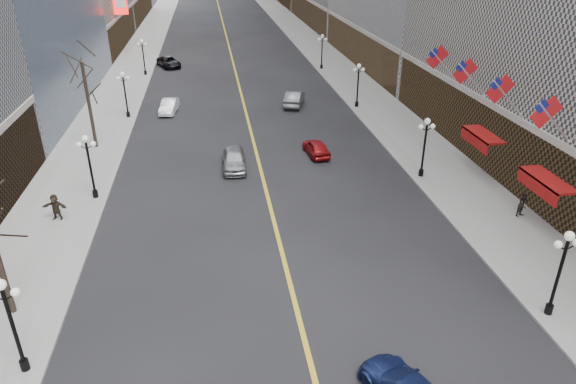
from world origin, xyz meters
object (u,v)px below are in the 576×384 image
object	(u,v)px
streetlamp_east_0	(561,265)
car_sb_far	(294,98)
streetlamp_west_3	(143,53)
streetlamp_west_1	(89,160)
streetlamp_east_2	(358,81)
streetlamp_east_3	(322,48)
car_nb_near	(234,159)
car_sb_mid	(316,147)
streetlamp_west_0	(10,317)
car_nb_far	(169,62)
car_nb_mid	(169,106)
streetlamp_east_1	(425,141)
streetlamp_west_2	(125,90)

from	to	relation	value
streetlamp_east_0	car_sb_far	xyz separation A→B (m)	(-6.43, 35.83, -2.10)
streetlamp_east_0	streetlamp_west_3	distance (m)	57.10
streetlamp_west_1	streetlamp_west_3	distance (m)	36.00
streetlamp_east_2	streetlamp_east_3	size ratio (longest dim) A/B	1.00
car_nb_near	car_sb_mid	world-z (taller)	car_nb_near
streetlamp_west_0	car_sb_mid	bearing A→B (deg)	52.34
car_nb_far	streetlamp_east_3	bearing A→B (deg)	-32.81
car_nb_mid	streetlamp_east_1	bearing A→B (deg)	-36.28
streetlamp_west_3	car_sb_far	xyz separation A→B (m)	(17.17, -16.17, -2.10)
streetlamp_east_1	streetlamp_west_1	size ratio (longest dim) A/B	1.00
car_sb_far	streetlamp_east_2	bearing A→B (deg)	-178.72
streetlamp_west_2	streetlamp_west_0	bearing A→B (deg)	-90.00
streetlamp_east_0	streetlamp_west_0	world-z (taller)	same
car_sb_far	car_nb_far	bearing A→B (deg)	-38.18
streetlamp_west_0	car_nb_far	xyz separation A→B (m)	(2.80, 56.57, -2.20)
streetlamp_east_3	car_nb_far	size ratio (longest dim) A/B	0.89
streetlamp_east_3	streetlamp_west_0	world-z (taller)	same
streetlamp_west_1	car_sb_mid	xyz separation A→B (m)	(16.69, 5.62, -2.24)
streetlamp_east_2	car_sb_far	size ratio (longest dim) A/B	0.93
streetlamp_east_3	car_sb_far	bearing A→B (deg)	-111.69
car_nb_near	car_sb_mid	bearing A→B (deg)	16.16
streetlamp_east_1	streetlamp_east_3	xyz separation A→B (m)	(0.00, 36.00, 0.00)
streetlamp_west_3	car_nb_near	size ratio (longest dim) A/B	1.00
streetlamp_west_1	streetlamp_west_2	bearing A→B (deg)	90.00
streetlamp_east_3	car_nb_mid	size ratio (longest dim) A/B	1.10
streetlamp_east_0	car_nb_far	world-z (taller)	streetlamp_east_0
car_nb_mid	car_nb_far	world-z (taller)	car_nb_far
streetlamp_west_3	car_sb_far	distance (m)	23.68
car_nb_near	car_nb_far	world-z (taller)	car_nb_near
streetlamp_west_1	car_sb_far	world-z (taller)	streetlamp_west_1
streetlamp_east_0	car_nb_far	distance (m)	60.31
streetlamp_east_1	streetlamp_west_0	bearing A→B (deg)	-145.86
streetlamp_east_0	car_nb_far	size ratio (longest dim) A/B	0.89
car_nb_near	car_nb_mid	distance (m)	16.47
streetlamp_east_0	streetlamp_east_1	xyz separation A→B (m)	(0.00, 16.00, 0.00)
streetlamp_west_0	car_sb_mid	distance (m)	27.41
streetlamp_east_2	streetlamp_west_0	world-z (taller)	same
streetlamp_east_1	car_nb_far	xyz separation A→B (m)	(-20.80, 40.57, -2.20)
streetlamp_east_3	car_nb_mid	bearing A→B (deg)	-139.51
streetlamp_east_1	car_nb_near	xyz separation A→B (m)	(-13.80, 3.84, -2.13)
streetlamp_east_3	car_sb_far	size ratio (longest dim) A/B	0.93
streetlamp_west_3	streetlamp_west_1	bearing A→B (deg)	-90.00
car_nb_mid	car_nb_far	distance (m)	21.35
streetlamp_east_2	car_sb_mid	bearing A→B (deg)	-119.17
streetlamp_east_2	car_sb_far	bearing A→B (deg)	164.16
streetlamp_west_0	streetlamp_west_3	xyz separation A→B (m)	(0.00, 52.00, 0.00)
car_nb_near	streetlamp_east_2	bearing A→B (deg)	47.42
streetlamp_east_3	car_nb_far	distance (m)	21.41
streetlamp_east_0	streetlamp_west_3	xyz separation A→B (m)	(-23.60, 52.00, 0.00)
streetlamp_east_3	car_sb_mid	distance (m)	31.23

